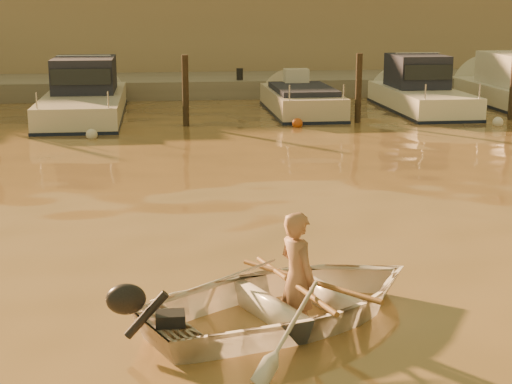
{
  "coord_description": "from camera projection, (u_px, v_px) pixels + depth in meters",
  "views": [
    {
      "loc": [
        -1.02,
        -8.37,
        3.53
      ],
      "look_at": [
        0.4,
        2.77,
        0.75
      ],
      "focal_mm": 55.0,
      "sensor_mm": 36.0,
      "label": 1
    }
  ],
  "objects": [
    {
      "name": "ground_plane",
      "position": [
        252.0,
        313.0,
        9.03
      ],
      "size": [
        160.0,
        160.0,
        0.0
      ],
      "primitive_type": "plane",
      "color": "brown",
      "rests_on": "ground"
    },
    {
      "name": "dinghy",
      "position": [
        290.0,
        300.0,
        8.8
      ],
      "size": [
        4.15,
        3.66,
        0.71
      ],
      "primitive_type": "imported",
      "rotation": [
        0.0,
        0.0,
        2.0
      ],
      "color": "silver",
      "rests_on": "ground_plane"
    },
    {
      "name": "person",
      "position": [
        297.0,
        278.0,
        8.79
      ],
      "size": [
        0.57,
        0.67,
        1.55
      ],
      "primitive_type": "imported",
      "rotation": [
        0.0,
        0.0,
        2.0
      ],
      "color": "#A17050",
      "rests_on": "dinghy"
    },
    {
      "name": "outboard_motor",
      "position": [
        169.0,
        325.0,
        8.03
      ],
      "size": [
        0.98,
        0.74,
        0.7
      ],
      "primitive_type": null,
      "rotation": [
        0.0,
        0.0,
        0.43
      ],
      "color": "black",
      "rests_on": "dinghy"
    },
    {
      "name": "oar_port",
      "position": [
        308.0,
        280.0,
        8.88
      ],
      "size": [
        1.29,
        1.73,
        0.13
      ],
      "primitive_type": "cylinder",
      "rotation": [
        1.54,
        0.0,
        0.64
      ],
      "color": "brown",
      "rests_on": "dinghy"
    },
    {
      "name": "oar_starboard",
      "position": [
        294.0,
        284.0,
        8.78
      ],
      "size": [
        0.58,
        2.05,
        0.13
      ],
      "primitive_type": "cylinder",
      "rotation": [
        1.54,
        0.0,
        0.25
      ],
      "color": "brown",
      "rests_on": "dinghy"
    },
    {
      "name": "moored_boat_2",
      "position": [
        84.0,
        96.0,
        23.89
      ],
      "size": [
        2.31,
        7.73,
        1.75
      ],
      "primitive_type": null,
      "color": "silver",
      "rests_on": "ground_plane"
    },
    {
      "name": "moored_boat_3",
      "position": [
        301.0,
        106.0,
        24.82
      ],
      "size": [
        1.97,
        5.72,
        0.95
      ],
      "primitive_type": null,
      "color": "beige",
      "rests_on": "ground_plane"
    },
    {
      "name": "moored_boat_4",
      "position": [
        422.0,
        91.0,
        25.21
      ],
      "size": [
        2.03,
        6.35,
        1.75
      ],
      "primitive_type": null,
      "color": "white",
      "rests_on": "ground_plane"
    },
    {
      "name": "piling_2",
      "position": [
        186.0,
        94.0,
        22.08
      ],
      "size": [
        0.18,
        0.18,
        2.2
      ],
      "primitive_type": "cylinder",
      "color": "#2D2319",
      "rests_on": "ground_plane"
    },
    {
      "name": "piling_3",
      "position": [
        358.0,
        92.0,
        22.69
      ],
      "size": [
        0.18,
        0.18,
        2.2
      ],
      "primitive_type": "cylinder",
      "color": "#2D2319",
      "rests_on": "ground_plane"
    },
    {
      "name": "fender_c",
      "position": [
        92.0,
        135.0,
        20.28
      ],
      "size": [
        0.3,
        0.3,
        0.3
      ],
      "primitive_type": "sphere",
      "color": "silver",
      "rests_on": "ground_plane"
    },
    {
      "name": "fender_d",
      "position": [
        297.0,
        123.0,
        22.1
      ],
      "size": [
        0.3,
        0.3,
        0.3
      ],
      "primitive_type": "sphere",
      "color": "#C44F17",
      "rests_on": "ground_plane"
    },
    {
      "name": "fender_e",
      "position": [
        498.0,
        122.0,
        22.33
      ],
      "size": [
        0.3,
        0.3,
        0.3
      ],
      "primitive_type": "sphere",
      "color": "silver",
      "rests_on": "ground_plane"
    },
    {
      "name": "quay",
      "position": [
        183.0,
        90.0,
        29.7
      ],
      "size": [
        52.0,
        4.0,
        1.0
      ],
      "primitive_type": "cube",
      "color": "gray",
      "rests_on": "ground_plane"
    },
    {
      "name": "waterfront_building",
      "position": [
        177.0,
        25.0,
        34.45
      ],
      "size": [
        46.0,
        7.0,
        4.8
      ],
      "primitive_type": "cube",
      "color": "#9E8466",
      "rests_on": "quay"
    }
  ]
}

